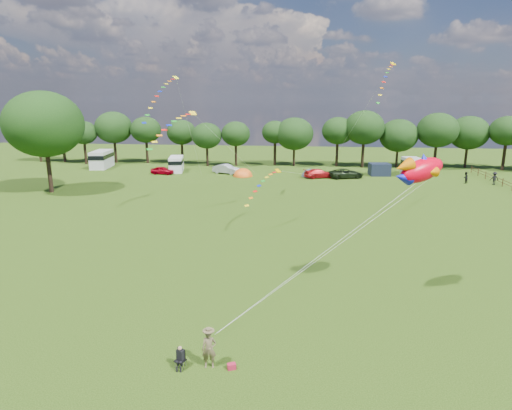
# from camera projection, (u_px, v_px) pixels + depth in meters

# --- Properties ---
(ground_plane) EXTENTS (180.00, 180.00, 0.00)m
(ground_plane) POSITION_uv_depth(u_px,v_px,m) (242.00, 296.00, 27.19)
(ground_plane) COLOR black
(ground_plane) RESTS_ON ground
(tree_line) EXTENTS (102.98, 10.98, 10.27)m
(tree_line) POSITION_uv_depth(u_px,v_px,m) (314.00, 132.00, 78.11)
(tree_line) COLOR black
(tree_line) RESTS_ON ground
(big_tree) EXTENTS (10.00, 10.00, 13.28)m
(big_tree) POSITION_uv_depth(u_px,v_px,m) (44.00, 124.00, 55.35)
(big_tree) COLOR black
(big_tree) RESTS_ON ground
(car_a) EXTENTS (4.03, 1.91, 1.30)m
(car_a) POSITION_uv_depth(u_px,v_px,m) (162.00, 170.00, 71.16)
(car_a) COLOR #91000F
(car_a) RESTS_ON ground
(car_b) EXTENTS (4.75, 3.20, 1.57)m
(car_b) POSITION_uv_depth(u_px,v_px,m) (227.00, 169.00, 71.71)
(car_b) COLOR #A0A5A8
(car_b) RESTS_ON ground
(car_c) EXTENTS (5.11, 3.63, 1.41)m
(car_c) POSITION_uv_depth(u_px,v_px,m) (319.00, 173.00, 67.93)
(car_c) COLOR #A61013
(car_c) RESTS_ON ground
(car_d) EXTENTS (5.99, 4.03, 1.50)m
(car_d) POSITION_uv_depth(u_px,v_px,m) (346.00, 173.00, 67.68)
(car_d) COLOR black
(car_d) RESTS_ON ground
(campervan_a) EXTENTS (3.58, 6.65, 3.10)m
(campervan_a) POSITION_uv_depth(u_px,v_px,m) (102.00, 159.00, 77.71)
(campervan_a) COLOR silver
(campervan_a) RESTS_ON ground
(campervan_b) EXTENTS (3.28, 5.59, 2.57)m
(campervan_b) POSITION_uv_depth(u_px,v_px,m) (176.00, 164.00, 73.77)
(campervan_b) COLOR silver
(campervan_b) RESTS_ON ground
(campervan_d) EXTENTS (3.21, 6.10, 2.86)m
(campervan_d) POSITION_uv_depth(u_px,v_px,m) (414.00, 167.00, 69.34)
(campervan_d) COLOR #B3B4B6
(campervan_d) RESTS_ON ground
(tent_orange) EXTENTS (3.21, 3.51, 2.51)m
(tent_orange) POSITION_uv_depth(u_px,v_px,m) (243.00, 176.00, 69.57)
(tent_orange) COLOR #EC5B15
(tent_orange) RESTS_ON ground
(tent_greyblue) EXTENTS (3.16, 3.46, 2.35)m
(tent_greyblue) POSITION_uv_depth(u_px,v_px,m) (311.00, 176.00, 69.43)
(tent_greyblue) COLOR #485662
(tent_greyblue) RESTS_ON ground
(awning_navy) EXTENTS (3.43, 2.90, 1.99)m
(awning_navy) POSITION_uv_depth(u_px,v_px,m) (379.00, 169.00, 70.02)
(awning_navy) COLOR black
(awning_navy) RESTS_ON ground
(kite_flyer) EXTENTS (0.74, 0.55, 1.86)m
(kite_flyer) POSITION_uv_depth(u_px,v_px,m) (209.00, 349.00, 19.77)
(kite_flyer) COLOR brown
(kite_flyer) RESTS_ON ground
(camp_chair) EXTENTS (0.59, 0.61, 1.13)m
(camp_chair) POSITION_uv_depth(u_px,v_px,m) (180.00, 355.00, 19.78)
(camp_chair) COLOR #99999E
(camp_chair) RESTS_ON ground
(kite_bag) EXTENTS (0.45, 0.39, 0.27)m
(kite_bag) POSITION_uv_depth(u_px,v_px,m) (232.00, 366.00, 19.80)
(kite_bag) COLOR #A31933
(kite_bag) RESTS_ON ground
(fish_kite) EXTENTS (3.76, 2.92, 2.05)m
(fish_kite) POSITION_uv_depth(u_px,v_px,m) (418.00, 170.00, 25.19)
(fish_kite) COLOR red
(fish_kite) RESTS_ON ground
(streamer_kite_a) EXTENTS (3.35, 5.68, 5.79)m
(streamer_kite_a) POSITION_uv_depth(u_px,v_px,m) (163.00, 92.00, 53.46)
(streamer_kite_a) COLOR #F7FA12
(streamer_kite_a) RESTS_ON ground
(streamer_kite_b) EXTENTS (4.40, 4.78, 3.84)m
(streamer_kite_b) POSITION_uv_depth(u_px,v_px,m) (175.00, 124.00, 45.55)
(streamer_kite_b) COLOR yellow
(streamer_kite_b) RESTS_ON ground
(streamer_kite_c) EXTENTS (3.06, 4.91, 2.77)m
(streamer_kite_c) POSITION_uv_depth(u_px,v_px,m) (266.00, 181.00, 40.56)
(streamer_kite_c) COLOR #D19700
(streamer_kite_c) RESTS_ON ground
(walker_a) EXTENTS (0.97, 0.93, 1.72)m
(walker_a) POSITION_uv_depth(u_px,v_px,m) (465.00, 178.00, 63.39)
(walker_a) COLOR black
(walker_a) RESTS_ON ground
(walker_b) EXTENTS (1.27, 0.69, 1.88)m
(walker_b) POSITION_uv_depth(u_px,v_px,m) (494.00, 178.00, 62.41)
(walker_b) COLOR black
(walker_b) RESTS_ON ground
(streamer_kite_d) EXTENTS (2.62, 5.03, 4.26)m
(streamer_kite_d) POSITION_uv_depth(u_px,v_px,m) (387.00, 75.00, 44.08)
(streamer_kite_d) COLOR #FFCB00
(streamer_kite_d) RESTS_ON ground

